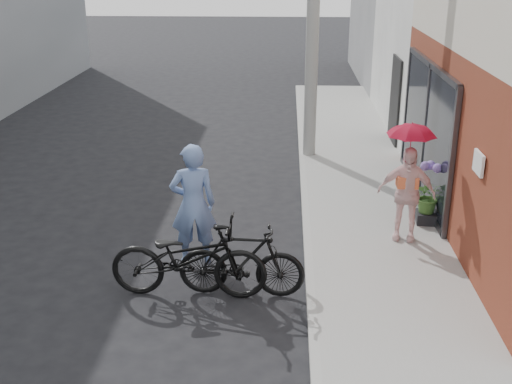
# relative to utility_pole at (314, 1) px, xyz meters

# --- Properties ---
(ground) EXTENTS (80.00, 80.00, 0.00)m
(ground) POSITION_rel_utility_pole_xyz_m (-1.10, -6.00, -3.50)
(ground) COLOR black
(ground) RESTS_ON ground
(sidewalk) EXTENTS (2.20, 24.00, 0.12)m
(sidewalk) POSITION_rel_utility_pole_xyz_m (1.00, -4.00, -3.44)
(sidewalk) COLOR gray
(sidewalk) RESTS_ON ground
(curb) EXTENTS (0.12, 24.00, 0.12)m
(curb) POSITION_rel_utility_pole_xyz_m (-0.16, -4.00, -3.44)
(curb) COLOR #9E9E99
(curb) RESTS_ON ground
(utility_pole) EXTENTS (0.28, 0.28, 7.00)m
(utility_pole) POSITION_rel_utility_pole_xyz_m (0.00, 0.00, 0.00)
(utility_pole) COLOR #9E9E99
(utility_pole) RESTS_ON ground
(officer) EXTENTS (0.77, 0.58, 1.89)m
(officer) POSITION_rel_utility_pole_xyz_m (-1.91, -5.30, -2.56)
(officer) COLOR #6781B7
(officer) RESTS_ON ground
(bike_left) EXTENTS (2.17, 0.81, 1.13)m
(bike_left) POSITION_rel_utility_pole_xyz_m (-1.84, -6.33, -2.93)
(bike_left) COLOR black
(bike_left) RESTS_ON ground
(bike_right) EXTENTS (1.76, 0.57, 1.05)m
(bike_right) POSITION_rel_utility_pole_xyz_m (-1.12, -6.29, -2.98)
(bike_right) COLOR black
(bike_right) RESTS_ON ground
(kimono_woman) EXTENTS (0.97, 0.58, 1.54)m
(kimono_woman) POSITION_rel_utility_pole_xyz_m (1.38, -4.54, -2.61)
(kimono_woman) COLOR #F8D1D0
(kimono_woman) RESTS_ON sidewalk
(parasol) EXTENTS (0.73, 0.73, 0.65)m
(parasol) POSITION_rel_utility_pole_xyz_m (1.38, -4.54, -1.52)
(parasol) COLOR red
(parasol) RESTS_ON kimono_woman
(planter) EXTENTS (0.38, 0.38, 0.19)m
(planter) POSITION_rel_utility_pole_xyz_m (1.90, -3.88, -3.29)
(planter) COLOR black
(planter) RESTS_ON sidewalk
(potted_plant) EXTENTS (0.52, 0.45, 0.58)m
(potted_plant) POSITION_rel_utility_pole_xyz_m (1.90, -3.88, -2.90)
(potted_plant) COLOR #3D6729
(potted_plant) RESTS_ON planter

